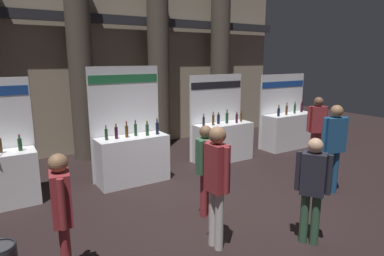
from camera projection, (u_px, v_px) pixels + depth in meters
name	position (u px, v px, depth m)	size (l,w,h in m)	color
ground_plane	(211.00, 206.00, 6.17)	(24.00, 24.00, 0.00)	black
hall_colonnade	(115.00, 38.00, 9.43)	(11.75, 1.13, 6.78)	tan
exhibitor_booth_1	(132.00, 154.00, 7.26)	(1.60, 0.66, 2.52)	white
exhibitor_booth_2	(222.00, 138.00, 8.81)	(1.65, 0.66, 2.26)	white
exhibitor_booth_3	(288.00, 128.00, 10.06)	(1.79, 0.66, 2.20)	white
visitor_0	(62.00, 209.00, 3.87)	(0.27, 0.51, 1.64)	maroon
visitor_1	(313.00, 183.00, 4.75)	(0.37, 0.43, 1.60)	#33563D
visitor_3	(205.00, 164.00, 5.64)	(0.42, 0.38, 1.59)	maroon
visitor_4	(217.00, 178.00, 4.62)	(0.24, 0.48, 1.79)	silver
visitor_5	(334.00, 141.00, 6.52)	(0.56, 0.32, 1.81)	navy
visitor_6	(317.00, 125.00, 8.38)	(0.47, 0.36, 1.74)	maroon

